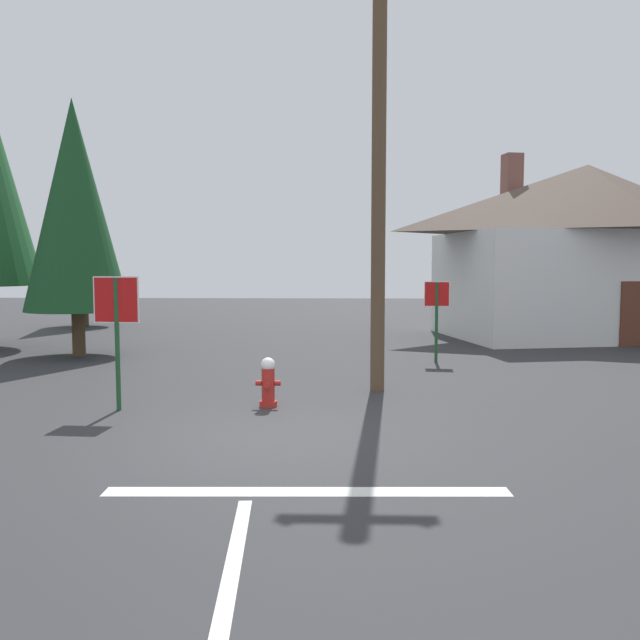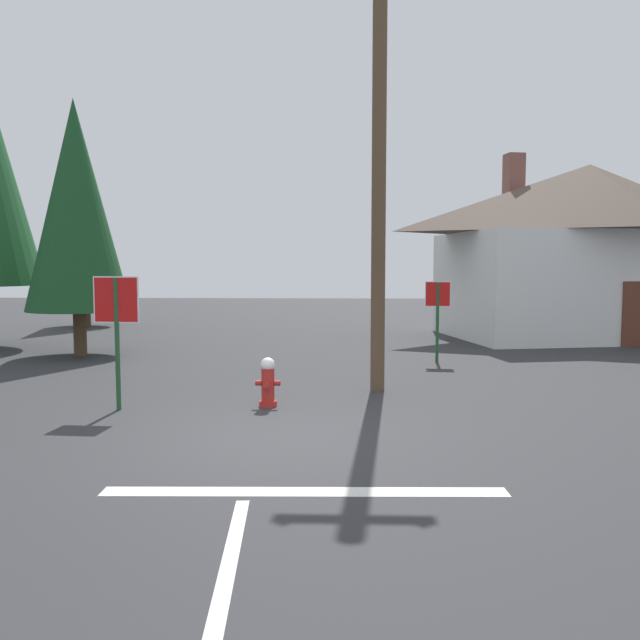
{
  "view_description": "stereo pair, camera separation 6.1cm",
  "coord_description": "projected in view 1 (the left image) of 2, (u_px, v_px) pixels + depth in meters",
  "views": [
    {
      "loc": [
        1.0,
        -9.31,
        2.48
      ],
      "look_at": [
        0.61,
        2.96,
        1.45
      ],
      "focal_mm": 36.56,
      "sensor_mm": 36.0,
      "label": 1
    },
    {
      "loc": [
        1.06,
        -9.3,
        2.48
      ],
      "look_at": [
        0.61,
        2.96,
        1.45
      ],
      "focal_mm": 36.56,
      "sensor_mm": 36.0,
      "label": 2
    }
  ],
  "objects": [
    {
      "name": "ground_plane",
      "position": [
        272.0,
        439.0,
        9.51
      ],
      "size": [
        80.0,
        80.0,
        0.1
      ],
      "primitive_type": "cube",
      "color": "#2D2D30"
    },
    {
      "name": "lane_stop_bar",
      "position": [
        307.0,
        492.0,
        7.15
      ],
      "size": [
        4.47,
        0.44,
        0.01
      ],
      "primitive_type": "cube",
      "rotation": [
        0.0,
        0.0,
        0.03
      ],
      "color": "silver",
      "rests_on": "ground"
    },
    {
      "name": "lane_center_stripe",
      "position": [
        229.0,
        585.0,
        5.07
      ],
      "size": [
        0.42,
        3.63,
        0.01
      ],
      "primitive_type": "cube",
      "rotation": [
        0.0,
        0.0,
        1.65
      ],
      "color": "silver",
      "rests_on": "ground"
    },
    {
      "name": "stop_sign_near",
      "position": [
        117.0,
        315.0,
        11.06
      ],
      "size": [
        0.8,
        0.08,
        2.3
      ],
      "color": "#1E4C28",
      "rests_on": "ground"
    },
    {
      "name": "fire_hydrant",
      "position": [
        268.0,
        383.0,
        11.43
      ],
      "size": [
        0.44,
        0.38,
        0.87
      ],
      "color": "#AD231E",
      "rests_on": "ground"
    },
    {
      "name": "utility_pole",
      "position": [
        379.0,
        138.0,
        12.56
      ],
      "size": [
        1.6,
        0.28,
        9.52
      ],
      "color": "brown",
      "rests_on": "ground"
    },
    {
      "name": "stop_sign_far",
      "position": [
        437.0,
        306.0,
        16.61
      ],
      "size": [
        0.64,
        0.1,
        2.08
      ],
      "color": "#1E4C28",
      "rests_on": "ground"
    },
    {
      "name": "house",
      "position": [
        585.0,
        248.0,
        22.57
      ],
      "size": [
        10.88,
        7.9,
        6.41
      ],
      "color": "silver",
      "rests_on": "ground"
    },
    {
      "name": "pine_tree_tall_left",
      "position": [
        82.0,
        233.0,
        26.27
      ],
      "size": [
        2.57,
        2.57,
        6.43
      ],
      "color": "#4C3823",
      "rests_on": "ground"
    },
    {
      "name": "pine_tree_short_left",
      "position": [
        75.0,
        206.0,
        17.58
      ],
      "size": [
        2.78,
        2.78,
        6.96
      ],
      "color": "#4C3823",
      "rests_on": "ground"
    }
  ]
}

